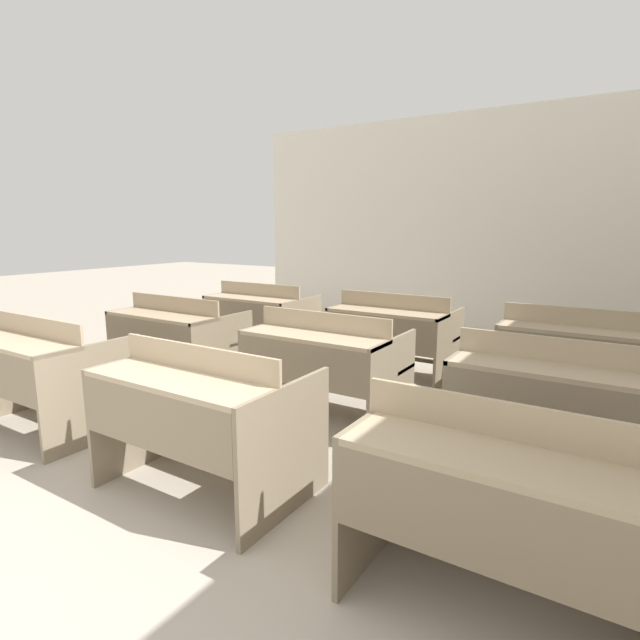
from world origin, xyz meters
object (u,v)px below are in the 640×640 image
(bench_front_left, at_px, (42,368))
(bench_third_center, at_px, (393,333))
(schoolbag, at_px, (10,379))
(bench_front_right, at_px, (505,498))
(bench_second_right, at_px, (553,401))
(bench_second_left, at_px, (177,337))
(bench_second_center, at_px, (324,362))
(bench_third_right, at_px, (575,355))
(bench_front_center, at_px, (202,412))
(bench_third_left, at_px, (260,317))

(bench_front_left, height_order, bench_third_center, same)
(bench_front_left, distance_m, schoolbag, 1.00)
(bench_front_right, distance_m, bench_second_right, 1.34)
(bench_second_left, distance_m, bench_second_right, 3.39)
(bench_second_center, distance_m, bench_third_right, 2.14)
(bench_front_right, relative_size, bench_third_right, 1.00)
(bench_front_left, height_order, bench_second_right, same)
(bench_front_center, bearing_deg, bench_third_left, 122.92)
(bench_third_left, bearing_deg, bench_front_right, -37.93)
(bench_second_left, bearing_deg, bench_second_center, 0.23)
(bench_second_right, bearing_deg, bench_third_right, 90.34)
(bench_front_center, relative_size, bench_second_center, 1.00)
(bench_front_right, height_order, bench_second_right, same)
(bench_third_left, bearing_deg, bench_third_right, 0.22)
(bench_third_center, height_order, bench_third_right, same)
(bench_front_right, xyz_separation_m, bench_third_center, (-1.68, 2.66, 0.00))
(bench_third_center, relative_size, bench_third_right, 1.00)
(bench_third_center, bearing_deg, bench_third_right, 0.25)
(bench_front_right, height_order, bench_second_center, same)
(bench_front_right, xyz_separation_m, bench_second_center, (-1.69, 1.35, 0.00))
(bench_third_right, bearing_deg, schoolbag, -150.57)
(bench_front_left, height_order, bench_third_right, same)
(bench_second_left, bearing_deg, schoolbag, -130.56)
(bench_third_right, bearing_deg, bench_front_center, -122.60)
(bench_front_left, height_order, schoolbag, bench_front_left)
(bench_front_center, xyz_separation_m, bench_second_left, (-1.69, 1.32, 0.00))
(bench_front_right, bearing_deg, bench_second_right, 90.23)
(bench_third_right, bearing_deg, bench_front_right, -89.72)
(bench_third_center, bearing_deg, bench_third_left, -179.80)
(bench_front_left, distance_m, bench_second_left, 1.31)
(bench_second_center, xyz_separation_m, bench_third_right, (1.68, 1.32, 0.00))
(bench_second_center, xyz_separation_m, bench_third_left, (-1.72, 1.31, 0.00))
(bench_second_left, relative_size, bench_third_right, 1.00)
(bench_front_center, relative_size, bench_third_left, 1.00)
(bench_second_left, relative_size, bench_second_center, 1.00)
(bench_front_left, bearing_deg, bench_third_center, 56.73)
(bench_front_left, distance_m, bench_front_center, 1.71)
(bench_second_center, height_order, schoolbag, bench_second_center)
(bench_third_right, distance_m, schoolbag, 4.99)
(bench_second_left, relative_size, schoolbag, 3.08)
(bench_second_left, xyz_separation_m, schoolbag, (-0.96, -1.12, -0.29))
(bench_third_left, bearing_deg, bench_second_left, -89.20)
(bench_third_center, xyz_separation_m, schoolbag, (-2.67, -2.44, -0.29))
(bench_front_right, xyz_separation_m, schoolbag, (-4.35, 0.23, -0.29))
(bench_front_center, height_order, bench_front_right, same)
(bench_front_center, distance_m, bench_second_left, 2.14)
(bench_front_left, bearing_deg, bench_second_right, 20.97)
(bench_front_right, relative_size, bench_second_center, 1.00)
(bench_third_left, xyz_separation_m, bench_third_center, (1.73, 0.01, 0.00))
(bench_second_left, distance_m, bench_third_center, 2.16)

